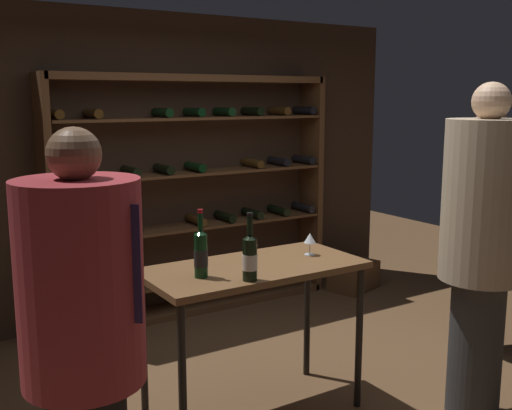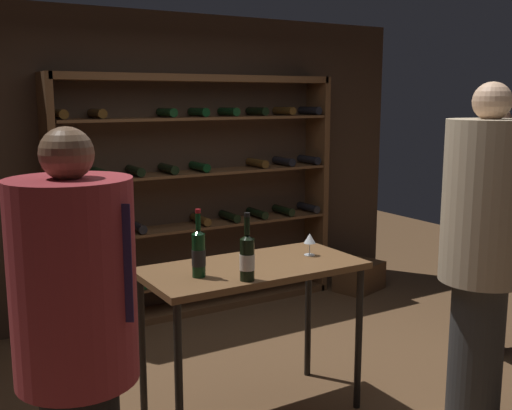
% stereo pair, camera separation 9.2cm
% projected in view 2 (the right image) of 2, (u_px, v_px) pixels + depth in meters
% --- Properties ---
extents(ground_plane, '(10.06, 10.06, 0.00)m').
position_uv_depth(ground_plane, '(292.00, 395.00, 4.04)').
color(ground_plane, brown).
extents(back_wall, '(4.98, 0.10, 2.67)m').
position_uv_depth(back_wall, '(167.00, 165.00, 5.53)').
color(back_wall, '#3D2B1E').
rests_on(back_wall, ground).
extents(wine_rack, '(2.66, 0.32, 2.13)m').
position_uv_depth(wine_rack, '(200.00, 195.00, 5.51)').
color(wine_rack, brown).
rests_on(wine_rack, ground).
extents(tasting_table, '(1.31, 0.64, 0.95)m').
position_uv_depth(tasting_table, '(253.00, 282.00, 3.66)').
color(tasting_table, brown).
rests_on(tasting_table, ground).
extents(person_bystander_red_print, '(0.43, 0.43, 1.88)m').
position_uv_depth(person_bystander_red_print, '(489.00, 220.00, 4.57)').
color(person_bystander_red_print, black).
rests_on(person_bystander_red_print, ground).
extents(person_guest_plum_blouse, '(0.51, 0.51, 1.83)m').
position_uv_depth(person_guest_plum_blouse, '(76.00, 329.00, 2.52)').
color(person_guest_plum_blouse, black).
rests_on(person_guest_plum_blouse, ground).
extents(person_guest_khaki, '(0.50, 0.49, 2.03)m').
position_uv_depth(person_guest_khaki, '(483.00, 240.00, 3.57)').
color(person_guest_khaki, '#323232').
rests_on(person_guest_khaki, ground).
extents(wine_crate, '(0.56, 0.47, 0.28)m').
position_uv_depth(wine_crate, '(359.00, 276.00, 6.22)').
color(wine_crate, brown).
rests_on(wine_crate, ground).
extents(wine_bottle_gold_foil, '(0.08, 0.08, 0.38)m').
position_uv_depth(wine_bottle_gold_foil, '(247.00, 257.00, 3.31)').
color(wine_bottle_gold_foil, black).
rests_on(wine_bottle_gold_foil, tasting_table).
extents(wine_bottle_black_capsule, '(0.08, 0.08, 0.38)m').
position_uv_depth(wine_bottle_black_capsule, '(199.00, 253.00, 3.38)').
color(wine_bottle_black_capsule, black).
rests_on(wine_bottle_black_capsule, tasting_table).
extents(wine_glass_stemmed_center, '(0.08, 0.08, 0.14)m').
position_uv_depth(wine_glass_stemmed_center, '(310.00, 239.00, 3.84)').
color(wine_glass_stemmed_center, silver).
rests_on(wine_glass_stemmed_center, tasting_table).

